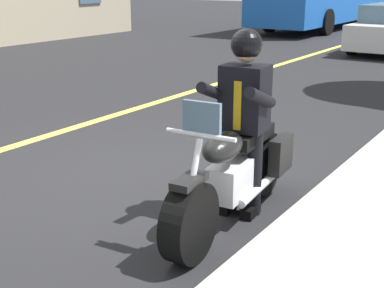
{
  "coord_description": "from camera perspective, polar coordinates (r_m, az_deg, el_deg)",
  "views": [
    {
      "loc": [
        4.28,
        3.73,
        2.17
      ],
      "look_at": [
        0.61,
        1.23,
        0.75
      ],
      "focal_mm": 49.15,
      "sensor_mm": 36.0,
      "label": 1
    }
  ],
  "objects": [
    {
      "name": "lane_center_stripe",
      "position": [
        7.47,
        -18.16,
        -0.03
      ],
      "size": [
        60.0,
        0.16,
        0.01
      ],
      "primitive_type": "cube",
      "color": "#E5DB4C",
      "rests_on": "ground_plane"
    },
    {
      "name": "ground_plane",
      "position": [
        6.08,
        -6.4,
        -3.31
      ],
      "size": [
        80.0,
        80.0,
        0.0
      ],
      "primitive_type": "plane",
      "color": "black"
    },
    {
      "name": "rider_main",
      "position": [
        4.8,
        5.65,
        3.99
      ],
      "size": [
        0.66,
        0.59,
        1.74
      ],
      "color": "black",
      "rests_on": "ground_plane"
    },
    {
      "name": "motorcycle_main",
      "position": [
        4.81,
        4.59,
        -3.26
      ],
      "size": [
        2.22,
        0.74,
        1.26
      ],
      "color": "black",
      "rests_on": "ground_plane"
    }
  ]
}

